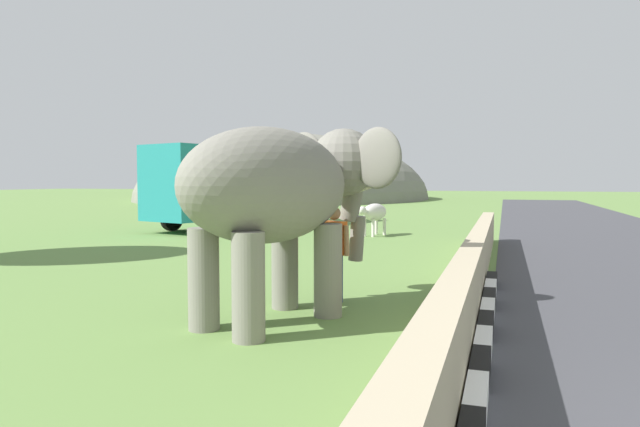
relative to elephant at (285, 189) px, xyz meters
The scene contains 6 objects.
barrier_parapet 3.48m from the elephant, 122.51° to the right, with size 28.00×0.36×1.00m, color tan.
elephant is the anchor object (origin of this frame).
person_handler 1.74m from the elephant, 15.51° to the right, with size 0.35×0.65×1.66m.
bus_teal 16.86m from the elephant, 29.06° to the left, with size 9.36×4.84×3.50m.
cow_near 12.95m from the elephant, ahead, with size 1.93×0.99×1.23m.
hill_east 55.19m from the elephant, 21.51° to the left, with size 39.01×31.21×14.72m.
Camera 1 is at (-4.14, 3.52, 2.11)m, focal length 31.22 mm.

